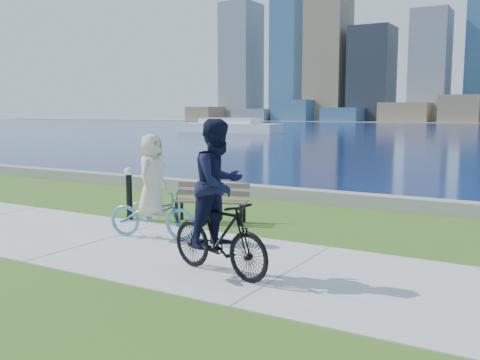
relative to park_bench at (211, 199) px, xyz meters
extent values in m
plane|color=#305717|center=(3.17, -2.60, -0.53)|extent=(320.00, 320.00, 0.00)
cube|color=#ABAAA5|center=(3.17, -2.60, -0.52)|extent=(80.00, 3.50, 0.02)
cube|color=gray|center=(3.17, 3.60, -0.36)|extent=(90.00, 0.50, 0.35)
cube|color=#756248|center=(-81.43, 119.27, 1.40)|extent=(8.12, 8.91, 3.87)
cube|color=slate|center=(-64.39, 117.33, 1.11)|extent=(10.20, 6.85, 3.29)
cube|color=navy|center=(-53.29, 119.08, 2.26)|extent=(10.05, 6.92, 5.58)
cube|color=navy|center=(-39.15, 117.65, 1.21)|extent=(9.16, 7.74, 3.49)
cube|color=#756248|center=(-24.31, 118.40, 1.78)|extent=(11.29, 6.53, 4.63)
cube|color=#756248|center=(-11.97, 116.96, 2.57)|extent=(8.53, 6.23, 6.20)
cube|color=slate|center=(-75.34, 129.44, 16.48)|extent=(9.53, 10.98, 34.02)
cube|color=navy|center=(-59.89, 128.46, 20.36)|extent=(7.63, 7.24, 41.78)
cube|color=#756248|center=(-46.84, 126.63, 18.48)|extent=(10.07, 10.97, 38.03)
cube|color=black|center=(-34.73, 125.93, 11.33)|extent=(10.23, 10.05, 23.73)
cube|color=slate|center=(-20.57, 126.14, 12.77)|extent=(8.54, 9.15, 26.61)
cube|color=white|center=(-27.36, 45.12, 0.01)|extent=(12.73, 3.64, 1.09)
cube|color=white|center=(-27.36, 45.12, 0.88)|extent=(7.27, 2.73, 0.64)
cube|color=black|center=(-0.60, -0.51, -0.30)|extent=(0.08, 0.08, 0.47)
cube|color=black|center=(0.79, -0.03, -0.30)|extent=(0.08, 0.08, 0.47)
cube|color=black|center=(-0.73, -0.15, -0.30)|extent=(0.08, 0.08, 0.47)
cube|color=black|center=(0.66, 0.33, -0.30)|extent=(0.08, 0.08, 0.47)
cube|color=brown|center=(0.09, -0.27, -0.04)|extent=(1.63, 0.65, 0.04)
cube|color=brown|center=(0.04, -0.11, -0.04)|extent=(1.63, 0.65, 0.04)
cube|color=brown|center=(-0.02, 0.05, -0.04)|extent=(1.63, 0.65, 0.04)
cube|color=brown|center=(-0.06, 0.17, 0.10)|extent=(1.61, 0.61, 0.12)
cube|color=brown|center=(-0.07, 0.20, 0.28)|extent=(1.61, 0.61, 0.12)
cylinder|color=black|center=(-1.80, -0.73, 0.01)|extent=(0.14, 0.14, 1.08)
sphere|color=silver|center=(-1.80, -0.73, 0.58)|extent=(0.20, 0.20, 0.20)
imported|color=#509BC3|center=(-0.08, -1.96, -0.03)|extent=(1.02, 1.94, 0.97)
imported|color=silver|center=(-0.08, -1.96, 0.72)|extent=(0.67, 0.89, 1.61)
imported|color=black|center=(2.32, -3.29, 0.08)|extent=(0.97, 2.04, 1.18)
imported|color=black|center=(2.32, -3.29, 0.88)|extent=(0.90, 1.06, 1.93)
camera|label=1|loc=(6.62, -9.93, 1.95)|focal=40.00mm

